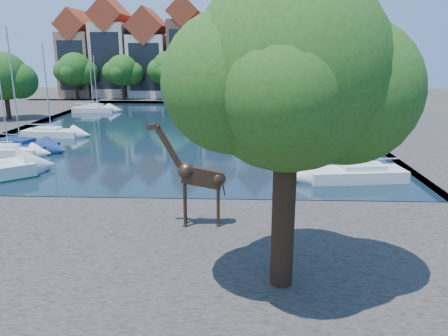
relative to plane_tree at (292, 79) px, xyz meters
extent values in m
plane|color=#38332B|center=(-7.62, 9.01, -7.67)|extent=(160.00, 160.00, 0.00)
cube|color=black|center=(-7.62, 33.01, -7.63)|extent=(38.00, 50.00, 0.08)
cube|color=#49433F|center=(-7.62, 2.01, -7.42)|extent=(50.00, 14.00, 0.50)
cube|color=#49433F|center=(-7.62, 65.01, -7.42)|extent=(60.00, 16.00, 0.50)
cube|color=#49433F|center=(17.38, 33.01, -7.42)|extent=(14.00, 52.00, 0.50)
cylinder|color=#332114|center=(-0.12, 0.01, -4.42)|extent=(0.80, 0.80, 5.50)
sphere|color=#274714|center=(-0.12, 0.01, 0.25)|extent=(6.40, 6.40, 6.40)
sphere|color=#274714|center=(1.80, 0.31, -0.39)|extent=(4.80, 4.80, 4.80)
sphere|color=#274714|center=(-1.88, -0.39, -0.07)|extent=(4.48, 4.48, 4.48)
cube|color=#8E644D|center=(-30.62, 65.01, -1.67)|extent=(5.39, 9.00, 11.00)
cube|color=brown|center=(-30.62, 65.01, 5.04)|extent=(5.44, 9.18, 5.44)
cube|color=black|center=(-30.62, 60.53, -1.67)|extent=(4.40, 0.05, 8.25)
cube|color=beige|center=(-24.62, 65.01, -0.92)|extent=(5.88, 9.00, 12.50)
cube|color=brown|center=(-24.62, 65.01, 6.65)|extent=(5.94, 9.18, 5.94)
cube|color=black|center=(-24.62, 60.53, -0.92)|extent=(4.80, 0.05, 9.38)
cube|color=silver|center=(-18.12, 65.01, -1.92)|extent=(6.37, 9.00, 10.50)
cube|color=brown|center=(-18.12, 65.01, 4.76)|extent=(6.43, 9.18, 6.43)
cube|color=black|center=(-18.12, 60.53, -1.92)|extent=(5.20, 0.05, 7.88)
cube|color=brown|center=(-11.62, 65.01, -0.67)|extent=(5.39, 9.00, 13.00)
cube|color=brown|center=(-11.62, 65.01, 7.04)|extent=(5.44, 9.18, 5.44)
cube|color=black|center=(-11.62, 60.53, -0.67)|extent=(4.40, 0.05, 9.75)
cube|color=tan|center=(-5.62, 65.01, -1.42)|extent=(5.88, 9.00, 11.50)
cube|color=brown|center=(-5.62, 65.01, 5.65)|extent=(5.94, 9.18, 5.94)
cube|color=black|center=(-5.62, 60.53, -1.42)|extent=(4.80, 0.05, 8.62)
cube|color=beige|center=(0.88, 65.01, -1.17)|extent=(6.37, 9.00, 12.00)
cube|color=brown|center=(0.88, 65.01, 6.26)|extent=(6.43, 9.18, 6.43)
cube|color=black|center=(0.88, 60.53, -1.17)|extent=(5.20, 0.05, 9.00)
cube|color=brown|center=(7.38, 65.01, -1.92)|extent=(5.39, 9.00, 10.50)
cube|color=brown|center=(7.38, 65.01, 4.54)|extent=(5.44, 9.18, 5.44)
cube|color=black|center=(7.38, 60.53, -1.92)|extent=(4.40, 0.05, 7.88)
cylinder|color=#332114|center=(-29.62, 59.51, -5.57)|extent=(0.50, 0.50, 3.20)
sphere|color=#144313|center=(-29.62, 59.51, -2.29)|extent=(5.60, 5.60, 5.60)
sphere|color=#144313|center=(-27.94, 59.81, -2.85)|extent=(4.20, 4.20, 4.20)
sphere|color=#144313|center=(-31.16, 59.11, -2.57)|extent=(3.92, 3.92, 3.92)
cylinder|color=#332114|center=(-21.62, 59.51, -5.57)|extent=(0.50, 0.50, 3.20)
sphere|color=#144313|center=(-21.62, 59.51, -2.41)|extent=(5.20, 5.20, 5.20)
sphere|color=#144313|center=(-20.06, 59.81, -2.93)|extent=(3.90, 3.90, 3.90)
sphere|color=#144313|center=(-23.05, 59.11, -2.67)|extent=(3.64, 3.64, 3.64)
cylinder|color=#332114|center=(-13.62, 59.51, -5.57)|extent=(0.50, 0.50, 3.20)
sphere|color=#144313|center=(-13.62, 59.51, -2.17)|extent=(6.00, 6.00, 6.00)
sphere|color=#144313|center=(-11.82, 59.81, -2.77)|extent=(4.50, 4.50, 4.50)
sphere|color=#144313|center=(-15.27, 59.11, -2.47)|extent=(4.20, 4.20, 4.20)
cylinder|color=#332114|center=(-5.62, 59.51, -5.57)|extent=(0.50, 0.50, 3.20)
sphere|color=#144313|center=(-5.62, 59.51, -2.35)|extent=(5.40, 5.40, 5.40)
sphere|color=#144313|center=(-4.00, 59.81, -2.89)|extent=(4.05, 4.05, 4.05)
sphere|color=#144313|center=(-7.10, 59.11, -2.62)|extent=(3.78, 3.78, 3.78)
cylinder|color=#332114|center=(2.38, 59.51, -5.57)|extent=(0.50, 0.50, 3.20)
sphere|color=#144313|center=(2.38, 59.51, -2.23)|extent=(5.80, 5.80, 5.80)
sphere|color=#144313|center=(4.12, 59.81, -2.81)|extent=(4.35, 4.35, 4.35)
sphere|color=#144313|center=(0.79, 59.11, -2.52)|extent=(4.06, 4.06, 4.06)
cylinder|color=#332114|center=(10.38, 59.51, -5.57)|extent=(0.50, 0.50, 3.20)
sphere|color=#144313|center=(10.38, 59.51, -2.41)|extent=(5.20, 5.20, 5.20)
sphere|color=#144313|center=(11.94, 59.81, -2.93)|extent=(3.90, 3.90, 3.90)
sphere|color=#144313|center=(8.95, 59.11, -2.67)|extent=(3.64, 3.64, 3.64)
cylinder|color=#332114|center=(-29.62, 37.01, -5.47)|extent=(0.54, 0.54, 3.40)
sphere|color=#144313|center=(-29.62, 37.01, -2.09)|extent=(5.60, 5.60, 5.60)
sphere|color=#144313|center=(-27.94, 37.31, -2.65)|extent=(4.20, 4.20, 4.20)
cylinder|color=#34261A|center=(-4.19, 4.96, -6.15)|extent=(0.16, 0.16, 2.05)
cylinder|color=#34261A|center=(-4.23, 5.39, -6.15)|extent=(0.16, 0.16, 2.05)
cylinder|color=#34261A|center=(-2.64, 5.08, -6.15)|extent=(0.16, 0.16, 2.05)
cylinder|color=#34261A|center=(-2.67, 5.51, -6.15)|extent=(0.16, 0.16, 2.05)
cube|color=#34261A|center=(-3.39, 5.24, -4.79)|extent=(2.02, 0.69, 1.19)
cylinder|color=#34261A|center=(-4.83, 5.12, -3.46)|extent=(1.33, 0.39, 2.11)
cube|color=#34261A|center=(-5.53, 5.07, -2.42)|extent=(0.58, 0.22, 0.32)
cube|color=white|center=(-20.94, 20.47, -7.19)|extent=(5.04, 1.85, 0.80)
cube|color=white|center=(-20.94, 20.47, -6.92)|extent=(2.21, 1.27, 0.44)
cylinder|color=#B2B2B7|center=(-20.94, 20.47, -2.50)|extent=(0.11, 0.11, 8.94)
cube|color=navy|center=(-20.83, 22.28, -7.12)|extent=(6.78, 3.81, 0.94)
cube|color=navy|center=(-20.83, 22.28, -6.81)|extent=(3.12, 2.24, 0.52)
cylinder|color=#B2B2B7|center=(-20.83, 22.28, -2.07)|extent=(0.13, 0.13, 9.58)
cube|color=white|center=(-20.85, 28.62, -7.16)|extent=(5.76, 2.31, 0.86)
cube|color=white|center=(-20.85, 28.62, -6.88)|extent=(2.55, 1.53, 0.48)
cylinder|color=#B2B2B7|center=(-20.85, 28.62, -2.71)|extent=(0.11, 0.11, 8.43)
cube|color=silver|center=(-22.62, 48.47, -7.17)|extent=(4.76, 2.92, 0.84)
cube|color=silver|center=(-22.62, 48.47, -6.89)|extent=(2.22, 1.67, 0.47)
cylinder|color=#B2B2B7|center=(-22.62, 48.47, -3.41)|extent=(0.11, 0.11, 7.06)
cube|color=silver|center=(-22.62, 46.75, -7.16)|extent=(5.70, 2.22, 0.86)
cube|color=silver|center=(-22.62, 46.75, -6.88)|extent=(2.52, 1.49, 0.48)
cylinder|color=#B2B2B7|center=(-22.62, 46.75, -2.34)|extent=(0.11, 0.11, 9.17)
cube|color=silver|center=(6.11, 14.41, -7.09)|extent=(6.69, 3.08, 1.01)
cube|color=silver|center=(6.11, 14.41, -6.75)|extent=(3.00, 1.94, 0.56)
cylinder|color=#B2B2B7|center=(6.11, 14.41, -1.12)|extent=(0.13, 0.13, 11.37)
cube|color=navy|center=(5.13, 25.68, -7.15)|extent=(7.05, 3.39, 0.87)
cube|color=navy|center=(5.13, 25.68, -6.86)|extent=(3.18, 2.10, 0.49)
cylinder|color=#B2B2B7|center=(5.13, 25.68, -1.17)|extent=(0.12, 0.12, 11.48)
cube|color=silver|center=(4.38, 37.37, -7.19)|extent=(5.87, 2.70, 0.80)
cube|color=silver|center=(4.38, 37.37, -6.92)|extent=(2.64, 1.70, 0.45)
cylinder|color=#B2B2B7|center=(4.38, 37.37, -2.50)|extent=(0.11, 0.11, 8.93)
cube|color=white|center=(7.38, 43.32, -7.09)|extent=(5.08, 1.82, 1.00)
cube|color=white|center=(7.38, 43.32, -6.75)|extent=(2.23, 1.26, 0.56)
cylinder|color=#B2B2B7|center=(7.38, 43.32, -2.78)|extent=(0.13, 0.13, 8.05)
camera|label=1|loc=(-1.57, -14.10, 0.90)|focal=35.00mm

